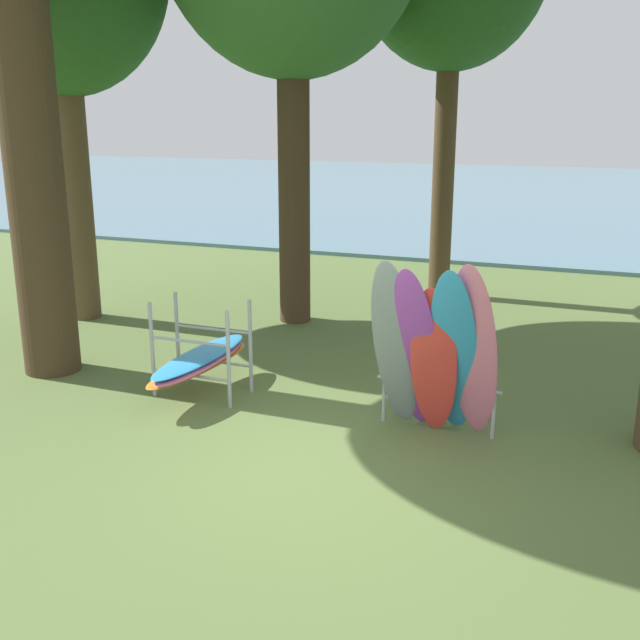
% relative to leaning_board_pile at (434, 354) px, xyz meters
% --- Properties ---
extents(ground_plane, '(80.00, 80.00, 0.00)m').
position_rel_leaning_board_pile_xyz_m(ground_plane, '(-0.92, -1.03, -1.01)').
color(ground_plane, '#566B38').
extents(lake_water, '(80.00, 36.00, 0.10)m').
position_rel_leaning_board_pile_xyz_m(lake_water, '(-0.92, 28.22, -0.96)').
color(lake_water, slate).
rests_on(lake_water, ground).
extents(leaning_board_pile, '(1.45, 0.97, 2.11)m').
position_rel_leaning_board_pile_xyz_m(leaning_board_pile, '(0.00, 0.00, 0.00)').
color(leaning_board_pile, gray).
rests_on(leaning_board_pile, ground).
extents(board_storage_rack, '(1.15, 2.13, 1.25)m').
position_rel_leaning_board_pile_xyz_m(board_storage_rack, '(-3.13, 0.31, -0.54)').
color(board_storage_rack, '#9EA0A5').
rests_on(board_storage_rack, ground).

